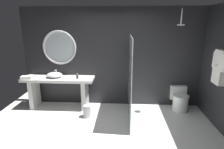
% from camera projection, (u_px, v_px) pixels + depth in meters
% --- Properties ---
extents(ground_plane, '(5.76, 5.76, 0.00)m').
position_uv_depth(ground_plane, '(108.00, 145.00, 3.46)').
color(ground_plane, silver).
extents(back_wall_panel, '(4.80, 0.10, 2.60)m').
position_uv_depth(back_wall_panel, '(113.00, 58.00, 4.93)').
color(back_wall_panel, '#232326').
rests_on(back_wall_panel, ground_plane).
extents(vanity_counter, '(1.84, 0.55, 0.83)m').
position_uv_depth(vanity_counter, '(59.00, 87.00, 4.87)').
color(vanity_counter, silver).
rests_on(vanity_counter, ground_plane).
extents(vessel_sink, '(0.40, 0.33, 0.18)m').
position_uv_depth(vessel_sink, '(54.00, 75.00, 4.80)').
color(vessel_sink, white).
rests_on(vessel_sink, vanity_counter).
extents(tumbler_cup, '(0.06, 0.06, 0.08)m').
position_uv_depth(tumbler_cup, '(30.00, 76.00, 4.79)').
color(tumbler_cup, silver).
rests_on(tumbler_cup, vanity_counter).
extents(soap_dispenser, '(0.05, 0.05, 0.13)m').
position_uv_depth(soap_dispenser, '(77.00, 76.00, 4.72)').
color(soap_dispenser, '#282D28').
rests_on(soap_dispenser, vanity_counter).
extents(round_wall_mirror, '(0.90, 0.06, 0.90)m').
position_uv_depth(round_wall_mirror, '(59.00, 48.00, 4.85)').
color(round_wall_mirror, '#B7B7BC').
extents(shower_glass_panel, '(0.02, 1.52, 1.93)m').
position_uv_depth(shower_glass_panel, '(130.00, 79.00, 4.22)').
color(shower_glass_panel, silver).
rests_on(shower_glass_panel, ground_plane).
extents(rain_shower_head, '(0.16, 0.16, 0.36)m').
position_uv_depth(rain_shower_head, '(181.00, 23.00, 4.07)').
color(rain_shower_head, '#B7B7BC').
extents(hanging_bathrobe, '(0.20, 0.51, 0.77)m').
position_uv_depth(hanging_bathrobe, '(220.00, 66.00, 3.73)').
color(hanging_bathrobe, '#B7B7BC').
extents(toilet, '(0.41, 0.57, 0.58)m').
position_uv_depth(toilet, '(180.00, 100.00, 4.83)').
color(toilet, white).
rests_on(toilet, ground_plane).
extents(waste_bin, '(0.19, 0.19, 0.32)m').
position_uv_depth(waste_bin, '(87.00, 111.00, 4.44)').
color(waste_bin, '#B7B7BC').
rests_on(waste_bin, ground_plane).
extents(folded_hand_towel, '(0.28, 0.19, 0.08)m').
position_uv_depth(folded_hand_towel, '(26.00, 78.00, 4.67)').
color(folded_hand_towel, silver).
rests_on(folded_hand_towel, vanity_counter).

